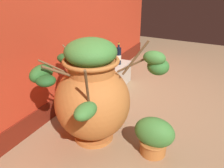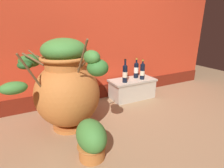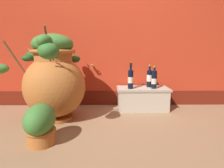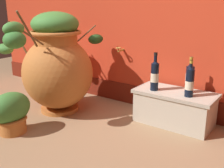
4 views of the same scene
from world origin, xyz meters
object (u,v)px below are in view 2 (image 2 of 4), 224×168
at_px(wine_bottle_left, 136,69).
at_px(wine_bottle_right, 125,73).
at_px(wine_bottle_middle, 142,71).
at_px(terracotta_urn, 67,87).
at_px(potted_shrub, 91,139).

bearing_deg(wine_bottle_left, wine_bottle_right, -156.70).
bearing_deg(wine_bottle_middle, terracotta_urn, -165.26).
distance_m(wine_bottle_left, wine_bottle_right, 0.30).
height_order(terracotta_urn, wine_bottle_left, terracotta_urn).
relative_size(wine_bottle_left, wine_bottle_middle, 1.03).
bearing_deg(wine_bottle_left, wine_bottle_middle, -69.68).
bearing_deg(terracotta_urn, wine_bottle_right, 18.91).
bearing_deg(terracotta_urn, wine_bottle_left, 19.96).
bearing_deg(wine_bottle_right, wine_bottle_middle, 1.94).
bearing_deg(wine_bottle_right, terracotta_urn, -161.09).
relative_size(wine_bottle_left, wine_bottle_right, 0.93).
height_order(wine_bottle_middle, wine_bottle_right, wine_bottle_right).
height_order(terracotta_urn, wine_bottle_middle, terracotta_urn).
height_order(wine_bottle_left, potted_shrub, wine_bottle_left).
xyz_separation_m(terracotta_urn, potted_shrub, (0.05, -0.59, -0.30)).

